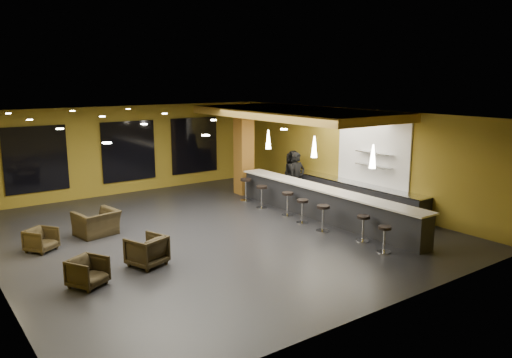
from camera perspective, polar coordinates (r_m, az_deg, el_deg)
floor at (r=15.36m, az=-4.98°, el=-6.12°), size 12.00×13.00×0.10m
ceiling at (r=14.67m, az=-5.23°, el=7.40°), size 12.00×13.00×0.10m
wall_back at (r=20.74m, az=-14.46°, el=3.28°), size 12.00×0.10×3.50m
wall_front at (r=10.02m, az=14.62°, el=-5.35°), size 12.00×0.10×3.50m
wall_right at (r=18.69m, az=11.03°, el=2.56°), size 0.10×13.00×3.50m
wood_soffit at (r=17.83m, az=4.30°, el=7.52°), size 3.60×8.00×0.28m
window_left at (r=19.65m, az=-23.85°, el=2.06°), size 2.20×0.06×2.40m
window_center at (r=20.64m, az=-14.34°, el=3.11°), size 2.20×0.06×2.40m
window_right at (r=21.91m, az=-7.03°, el=3.85°), size 2.20×0.06×2.40m
tile_backsplash at (r=17.93m, az=13.19°, el=2.90°), size 0.06×3.20×2.40m
bar_counter at (r=16.58m, az=7.69°, el=-2.88°), size 0.60×8.00×1.00m
bar_top at (r=16.46m, az=7.74°, el=-1.11°), size 0.78×8.10×0.05m
prep_counter at (r=18.32m, az=11.15°, el=-1.83°), size 0.70×6.00×0.86m
prep_top at (r=18.23m, az=11.21°, el=-0.44°), size 0.72×6.00×0.03m
wall_shelf_lower at (r=17.76m, az=13.32°, el=1.51°), size 0.30×1.50×0.03m
wall_shelf_upper at (r=17.69m, az=13.39°, el=2.94°), size 0.30×1.50×0.03m
column at (r=19.85m, az=-1.40°, el=3.28°), size 0.60×0.60×3.50m
pendant_0 at (r=14.86m, az=13.20°, el=2.53°), size 0.20×0.20×0.70m
pendant_1 at (r=16.58m, az=6.67°, el=3.67°), size 0.20×0.20×0.70m
pendant_2 at (r=18.48m, az=1.42°, el=4.55°), size 0.20×0.20×0.70m
staff_a at (r=18.59m, az=4.71°, el=0.16°), size 0.70×0.47×1.89m
staff_b at (r=19.38m, az=4.36°, el=0.56°), size 1.05×0.92×1.84m
staff_c at (r=19.86m, az=4.07°, el=0.63°), size 0.89×0.63×1.70m
armchair_a at (r=11.93m, az=-18.67°, el=-10.04°), size 0.98×0.99×0.67m
armchair_b at (r=12.78m, az=-12.39°, el=-8.00°), size 1.05×1.07×0.76m
armchair_c at (r=14.67m, az=-23.33°, el=-6.40°), size 0.95×0.96×0.63m
armchair_d at (r=15.53m, az=-17.74°, el=-4.82°), size 1.31×1.20×0.74m
bar_stool_0 at (r=13.77m, az=14.46°, el=-6.30°), size 0.37×0.37×0.73m
bar_stool_1 at (r=14.54m, az=12.15°, el=-5.15°), size 0.38×0.38×0.76m
bar_stool_2 at (r=15.25m, az=7.67°, el=-4.07°), size 0.41×0.41×0.81m
bar_stool_3 at (r=16.05m, az=5.33°, el=-3.33°), size 0.39×0.39×0.77m
bar_stool_4 at (r=16.85m, az=3.63°, el=-2.49°), size 0.41×0.41×0.81m
bar_stool_5 at (r=17.79m, az=0.66°, el=-1.71°), size 0.41×0.41×0.81m
bar_stool_6 at (r=18.81m, az=-1.16°, el=-0.88°), size 0.44×0.44×0.87m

